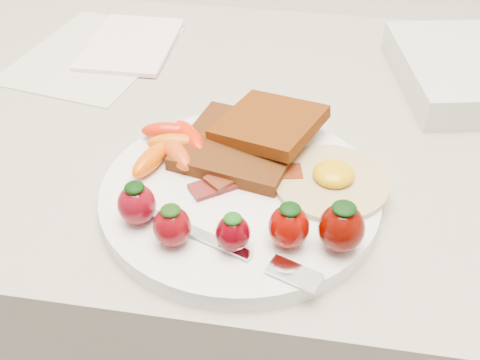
# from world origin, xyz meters

# --- Properties ---
(counter) EXTENTS (2.00, 0.60, 0.90)m
(counter) POSITION_xyz_m (0.00, 1.70, 0.45)
(counter) COLOR gray
(counter) RESTS_ON ground
(plate) EXTENTS (0.27, 0.27, 0.02)m
(plate) POSITION_xyz_m (-0.02, 1.55, 0.91)
(plate) COLOR white
(plate) RESTS_ON counter
(toast_lower) EXTENTS (0.14, 0.14, 0.01)m
(toast_lower) POSITION_xyz_m (-0.03, 1.61, 0.93)
(toast_lower) COLOR black
(toast_lower) RESTS_ON plate
(toast_upper) EXTENTS (0.12, 0.12, 0.02)m
(toast_upper) POSITION_xyz_m (0.00, 1.63, 0.94)
(toast_upper) COLOR black
(toast_upper) RESTS_ON toast_lower
(fried_egg) EXTENTS (0.13, 0.13, 0.02)m
(fried_egg) POSITION_xyz_m (0.07, 1.57, 0.92)
(fried_egg) COLOR beige
(fried_egg) RESTS_ON plate
(bacon_strips) EXTENTS (0.11, 0.10, 0.01)m
(bacon_strips) POSITION_xyz_m (-0.01, 1.57, 0.92)
(bacon_strips) COLOR #501012
(bacon_strips) RESTS_ON plate
(baby_carrots) EXTENTS (0.08, 0.11, 0.02)m
(baby_carrots) POSITION_xyz_m (-0.09, 1.59, 0.93)
(baby_carrots) COLOR #CD5E07
(baby_carrots) RESTS_ON plate
(strawberries) EXTENTS (0.22, 0.06, 0.05)m
(strawberries) POSITION_xyz_m (0.00, 1.48, 0.94)
(strawberries) COLOR #680411
(strawberries) RESTS_ON plate
(fork) EXTENTS (0.17, 0.08, 0.00)m
(fork) POSITION_xyz_m (-0.00, 1.46, 0.92)
(fork) COLOR silver
(fork) RESTS_ON plate
(paper_sheet) EXTENTS (0.21, 0.26, 0.00)m
(paper_sheet) POSITION_xyz_m (-0.26, 1.81, 0.90)
(paper_sheet) COLOR beige
(paper_sheet) RESTS_ON counter
(notepad) EXTENTS (0.12, 0.17, 0.01)m
(notepad) POSITION_xyz_m (-0.22, 1.84, 0.91)
(notepad) COLOR white
(notepad) RESTS_ON paper_sheet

